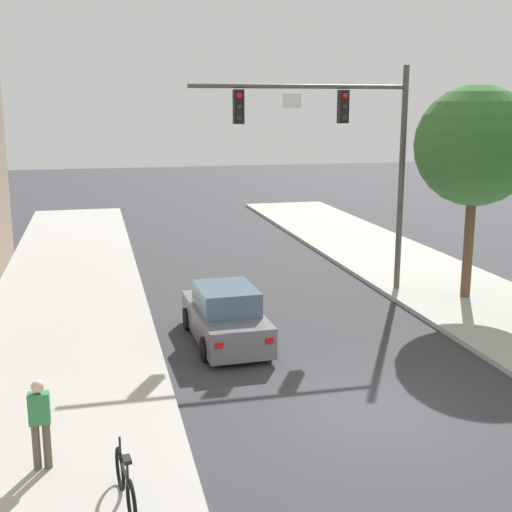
{
  "coord_description": "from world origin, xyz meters",
  "views": [
    {
      "loc": [
        -5.49,
        -12.51,
        6.36
      ],
      "look_at": [
        -0.92,
        6.61,
        2.0
      ],
      "focal_mm": 47.7,
      "sensor_mm": 36.0,
      "label": 1
    }
  ],
  "objects_px": {
    "traffic_signal_mast": "(344,137)",
    "bicycle_leaning": "(126,483)",
    "street_tree_second": "(475,146)",
    "pedestrian_sidewalk_left_walker": "(40,420)",
    "car_lead_grey": "(225,317)"
  },
  "relations": [
    {
      "from": "traffic_signal_mast",
      "to": "bicycle_leaning",
      "type": "bearing_deg",
      "value": -124.65
    },
    {
      "from": "bicycle_leaning",
      "to": "street_tree_second",
      "type": "distance_m",
      "value": 15.8
    },
    {
      "from": "street_tree_second",
      "to": "bicycle_leaning",
      "type": "bearing_deg",
      "value": -140.09
    },
    {
      "from": "traffic_signal_mast",
      "to": "pedestrian_sidewalk_left_walker",
      "type": "height_order",
      "value": "traffic_signal_mast"
    },
    {
      "from": "traffic_signal_mast",
      "to": "bicycle_leaning",
      "type": "height_order",
      "value": "traffic_signal_mast"
    },
    {
      "from": "car_lead_grey",
      "to": "traffic_signal_mast",
      "type": "bearing_deg",
      "value": 37.94
    },
    {
      "from": "traffic_signal_mast",
      "to": "car_lead_grey",
      "type": "relative_size",
      "value": 1.75
    },
    {
      "from": "traffic_signal_mast",
      "to": "car_lead_grey",
      "type": "xyz_separation_m",
      "value": [
        -4.69,
        -3.66,
        -4.65
      ]
    },
    {
      "from": "street_tree_second",
      "to": "car_lead_grey",
      "type": "bearing_deg",
      "value": -165.97
    },
    {
      "from": "street_tree_second",
      "to": "traffic_signal_mast",
      "type": "bearing_deg",
      "value": 158.38
    },
    {
      "from": "traffic_signal_mast",
      "to": "street_tree_second",
      "type": "relative_size",
      "value": 1.09
    },
    {
      "from": "car_lead_grey",
      "to": "bicycle_leaning",
      "type": "relative_size",
      "value": 2.43
    },
    {
      "from": "pedestrian_sidewalk_left_walker",
      "to": "bicycle_leaning",
      "type": "height_order",
      "value": "pedestrian_sidewalk_left_walker"
    },
    {
      "from": "traffic_signal_mast",
      "to": "car_lead_grey",
      "type": "height_order",
      "value": "traffic_signal_mast"
    },
    {
      "from": "bicycle_leaning",
      "to": "street_tree_second",
      "type": "bearing_deg",
      "value": 39.91
    }
  ]
}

